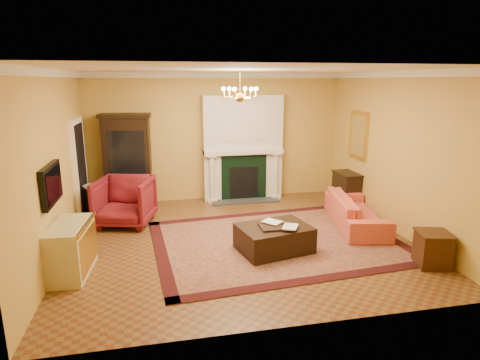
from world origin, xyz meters
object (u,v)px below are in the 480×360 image
object	(u,v)px
wingback_armchair	(125,199)
console_table	(346,190)
commode	(71,249)
end_table	(432,250)
china_cabinet	(128,163)
leather_ottoman	(274,238)
pedestal_table	(95,200)
coral_sofa	(356,206)

from	to	relation	value
wingback_armchair	console_table	distance (m)	4.88
commode	end_table	distance (m)	5.52
china_cabinet	end_table	distance (m)	6.38
china_cabinet	leather_ottoman	world-z (taller)	china_cabinet
end_table	wingback_armchair	bearing A→B (deg)	148.91
pedestal_table	wingback_armchair	bearing A→B (deg)	-27.71
pedestal_table	leather_ottoman	bearing A→B (deg)	-34.62
console_table	commode	bearing A→B (deg)	-159.37
china_cabinet	wingback_armchair	size ratio (longest dim) A/B	1.92
leather_ottoman	coral_sofa	bearing A→B (deg)	11.36
end_table	console_table	size ratio (longest dim) A/B	0.68
commode	coral_sofa	size ratio (longest dim) A/B	0.50
coral_sofa	console_table	bearing A→B (deg)	-5.81
china_cabinet	end_table	xyz separation A→B (m)	(4.79, -4.15, -0.75)
china_cabinet	pedestal_table	xyz separation A→B (m)	(-0.63, -0.93, -0.57)
leather_ottoman	wingback_armchair	bearing A→B (deg)	131.64
china_cabinet	wingback_armchair	distance (m)	1.34
wingback_armchair	pedestal_table	world-z (taller)	wingback_armchair
pedestal_table	commode	world-z (taller)	commode
coral_sofa	console_table	distance (m)	1.27
wingback_armchair	coral_sofa	size ratio (longest dim) A/B	0.51
pedestal_table	console_table	xyz separation A→B (m)	(5.48, -0.13, -0.06)
commode	console_table	size ratio (longest dim) A/B	1.36
china_cabinet	commode	distance (m)	3.41
end_table	console_table	bearing A→B (deg)	88.89
commode	leather_ottoman	xyz separation A→B (m)	(3.19, 0.17, -0.16)
china_cabinet	end_table	world-z (taller)	china_cabinet
leather_ottoman	china_cabinet	bearing A→B (deg)	116.93
pedestal_table	coral_sofa	xyz separation A→B (m)	(5.10, -1.34, -0.04)
china_cabinet	pedestal_table	size ratio (longest dim) A/B	2.64
commode	leather_ottoman	bearing A→B (deg)	7.84
china_cabinet	coral_sofa	bearing A→B (deg)	-22.31
wingback_armchair	leather_ottoman	bearing A→B (deg)	-20.49
wingback_armchair	commode	xyz separation A→B (m)	(-0.64, -2.04, -0.14)
end_table	console_table	distance (m)	3.10
coral_sofa	leather_ottoman	bearing A→B (deg)	125.11
china_cabinet	pedestal_table	world-z (taller)	china_cabinet
wingback_armchair	leather_ottoman	size ratio (longest dim) A/B	0.91
coral_sofa	end_table	bearing A→B (deg)	-158.96
coral_sofa	end_table	xyz separation A→B (m)	(0.32, -1.89, -0.14)
china_cabinet	leather_ottoman	bearing A→B (deg)	-46.31
pedestal_table	console_table	distance (m)	5.48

